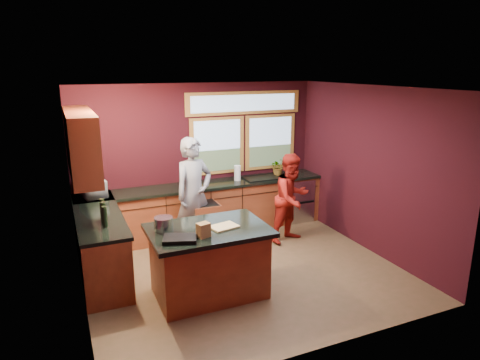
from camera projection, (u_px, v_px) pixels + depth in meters
floor at (243, 271)px, 6.43m from camera, size 4.50×4.50×0.00m
room_shell at (196, 153)px, 6.02m from camera, size 4.52×4.02×2.71m
back_counter at (216, 207)px, 7.89m from camera, size 4.50×0.64×0.93m
left_counter at (100, 242)px, 6.31m from camera, size 0.64×2.30×0.93m
island at (209, 261)px, 5.68m from camera, size 1.55×1.05×0.95m
person_grey at (194, 194)px, 7.01m from camera, size 0.80×0.65×1.89m
person_red at (292, 198)px, 7.37m from camera, size 0.90×0.79×1.56m
microwave at (93, 188)px, 6.92m from camera, size 0.46×0.58×0.29m
potted_plant at (278, 167)px, 8.28m from camera, size 0.30×0.26×0.33m
paper_towel at (237, 173)px, 7.90m from camera, size 0.12×0.12×0.28m
cutting_board at (224, 227)px, 5.59m from camera, size 0.40×0.32×0.02m
stock_pot at (164, 224)px, 5.45m from camera, size 0.24×0.24×0.18m
paper_bag at (203, 230)px, 5.25m from camera, size 0.18×0.15×0.18m
black_tray at (180, 239)px, 5.16m from camera, size 0.47×0.39×0.05m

